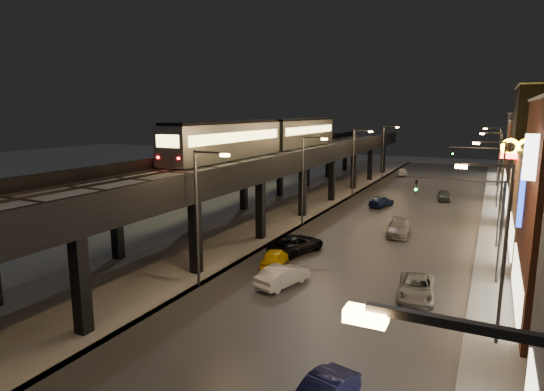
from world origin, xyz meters
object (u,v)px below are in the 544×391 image
at_px(car_near_white, 282,276).
at_px(car_mid_silver, 296,244).
at_px(subway_train, 270,135).
at_px(car_far_white, 402,172).
at_px(car_onc_white, 399,228).
at_px(car_onc_red, 444,196).
at_px(car_onc_dark, 416,289).
at_px(car_mid_dark, 381,202).
at_px(car_taxi, 275,258).

relative_size(car_near_white, car_mid_silver, 0.81).
relative_size(subway_train, car_mid_silver, 7.51).
height_order(car_far_white, car_onc_white, car_far_white).
xyz_separation_m(car_far_white, car_onc_red, (9.06, -20.72, -0.08)).
xyz_separation_m(subway_train, car_onc_dark, (21.02, -22.20, -7.89)).
distance_m(car_near_white, car_mid_dark, 28.41).
xyz_separation_m(car_mid_dark, car_onc_dark, (8.12, -26.58, 0.01)).
bearing_deg(subway_train, car_onc_dark, -46.56).
bearing_deg(car_onc_dark, car_mid_silver, 146.61).
bearing_deg(car_taxi, car_mid_silver, -103.92).
distance_m(car_mid_silver, car_onc_dark, 11.51).
bearing_deg(car_mid_dark, car_far_white, -71.47).
height_order(subway_train, car_onc_white, subway_train).
relative_size(subway_train, car_onc_white, 8.14).
distance_m(car_taxi, car_onc_red, 33.66).
height_order(car_taxi, car_mid_dark, car_taxi).
xyz_separation_m(car_taxi, car_onc_white, (6.59, 12.87, 0.02)).
bearing_deg(car_onc_red, subway_train, -157.01).
bearing_deg(car_near_white, car_mid_dark, -75.07).
xyz_separation_m(car_mid_dark, car_onc_red, (6.51, 7.34, 0.03)).
bearing_deg(car_far_white, car_onc_white, 89.47).
relative_size(car_mid_dark, car_far_white, 1.00).
bearing_deg(car_onc_red, car_taxi, -113.17).
bearing_deg(car_mid_silver, car_far_white, -71.59).
relative_size(car_far_white, car_onc_dark, 0.94).
height_order(car_taxi, car_onc_red, car_taxi).
distance_m(subway_train, car_near_white, 28.33).
height_order(car_mid_silver, car_far_white, car_far_white).
distance_m(car_taxi, car_mid_silver, 3.84).
bearing_deg(car_near_white, car_mid_silver, -59.05).
height_order(subway_train, car_taxi, subway_train).
distance_m(car_near_white, car_mid_silver, 7.37).
distance_m(car_taxi, car_mid_dark, 25.26).
bearing_deg(car_far_white, car_near_white, 82.21).
relative_size(car_onc_dark, car_onc_red, 1.19).
height_order(car_near_white, car_mid_silver, car_mid_silver).
height_order(car_mid_silver, car_onc_red, car_mid_silver).
relative_size(subway_train, car_onc_red, 10.19).
relative_size(car_mid_dark, car_onc_dark, 0.94).
xyz_separation_m(car_near_white, car_mid_dark, (0.12, 28.41, -0.08)).
xyz_separation_m(car_taxi, car_mid_silver, (0.10, 3.84, 0.05)).
bearing_deg(car_onc_red, car_mid_dark, -139.68).
xyz_separation_m(car_onc_dark, car_onc_red, (-1.61, 33.93, 0.02)).
height_order(subway_train, car_onc_dark, subway_train).
height_order(car_near_white, car_onc_white, car_near_white).
bearing_deg(car_onc_dark, car_taxi, 165.99).
relative_size(car_near_white, car_onc_dark, 0.93).
distance_m(car_near_white, car_far_white, 56.53).
bearing_deg(car_onc_white, car_near_white, -110.93).
xyz_separation_m(car_near_white, car_far_white, (-2.44, 56.48, 0.03)).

